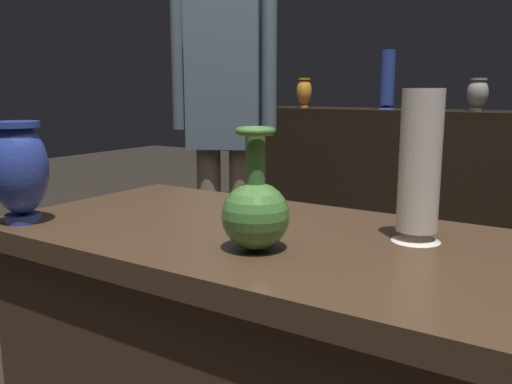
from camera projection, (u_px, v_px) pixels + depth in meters
The scene contains 8 objects.
back_display_shelf at pixel (470, 200), 3.08m from camera, with size 2.60×0.40×0.99m.
vase_centerpiece at pixel (255, 210), 1.06m from camera, with size 0.13×0.13×0.24m.
vase_tall_behind at pixel (420, 169), 1.10m from camera, with size 0.10×0.10×0.31m.
vase_left_accent at pixel (19, 169), 1.27m from camera, with size 0.13×0.13×0.24m.
shelf_vase_center at pixel (478, 93), 2.97m from camera, with size 0.11×0.11×0.18m.
shelf_vase_far_left at pixel (304, 92), 3.49m from camera, with size 0.10×0.10×0.19m.
shelf_vase_left at pixel (387, 80), 3.25m from camera, with size 0.11×0.11×0.34m.
visitor_near_left at pixel (224, 110), 2.45m from camera, with size 0.42×0.31×1.71m.
Camera 1 is at (0.65, -0.99, 1.11)m, focal length 38.45 mm.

